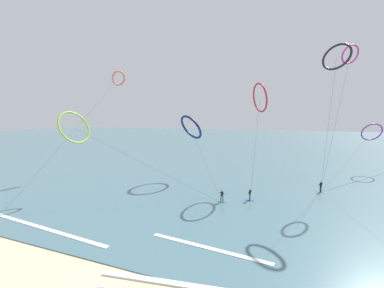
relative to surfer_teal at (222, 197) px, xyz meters
The scene contains 14 objects.
sea_water 82.50m from the surfer_teal, 92.36° to the left, with size 400.00×200.00×0.08m, color #476B75.
surfer_teal is the anchor object (origin of this frame).
surfer_emerald 16.53m from the surfer_teal, 37.72° to the left, with size 1.40×0.72×1.70m.
surfer_cobalt 4.04m from the surfer_teal, 31.37° to the left, with size 1.40×0.59×1.70m.
kite_navy 17.36m from the surfer_teal, 128.19° to the left, with size 12.36×14.56×12.06m.
kite_crimson 18.07m from the surfer_teal, 72.72° to the left, with size 3.58×11.21×17.30m.
kite_coral 35.29m from the surfer_teal, 153.68° to the left, with size 2.92×27.66×21.52m.
kite_violet 39.53m from the surfer_teal, 51.44° to the left, with size 13.39×21.77×10.35m.
kite_magenta 32.10m from the surfer_teal, 45.20° to the left, with size 5.73×8.61×23.52m.
kite_charcoal 25.36m from the surfer_teal, 32.11° to the left, with size 4.35×3.74×22.08m.
kite_lime 23.45m from the surfer_teal, 167.22° to the right, with size 22.38×7.41×12.59m.
wave_crest_near 17.71m from the surfer_teal, 84.97° to the right, with size 11.86×0.50×0.12m, color white.
wave_crest_mid 21.69m from the surfer_teal, 137.12° to the right, with size 18.82×0.50×0.12m, color white.
wave_crest_far 12.43m from the surfer_teal, 81.08° to the right, with size 11.48×0.50×0.12m, color white.
Camera 1 is at (11.87, -9.90, 11.88)m, focal length 23.67 mm.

